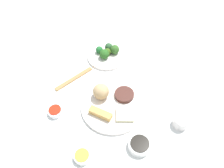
{
  "coord_description": "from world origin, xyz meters",
  "views": [
    {
      "loc": [
        -0.12,
        0.57,
        0.87
      ],
      "look_at": [
        0.05,
        -0.06,
        0.06
      ],
      "focal_mm": 35.77,
      "sensor_mm": 36.0,
      "label": 1
    }
  ],
  "objects_px": {
    "broccoli_plate": "(107,56)",
    "sauce_ramekin_sweet_and_sour": "(55,111)",
    "soy_sauce_bowl": "(139,145)",
    "chopsticks_pair": "(74,79)",
    "sauce_ramekin_hot_mustard": "(82,156)",
    "teacup": "(181,122)",
    "main_plate": "(113,106)"
  },
  "relations": [
    {
      "from": "sauce_ramekin_hot_mustard",
      "to": "main_plate",
      "type": "bearing_deg",
      "value": -101.55
    },
    {
      "from": "broccoli_plate",
      "to": "sauce_ramekin_hot_mustard",
      "type": "distance_m",
      "value": 0.56
    },
    {
      "from": "broccoli_plate",
      "to": "sauce_ramekin_sweet_and_sour",
      "type": "xyz_separation_m",
      "value": [
        0.12,
        0.4,
        0.01
      ]
    },
    {
      "from": "soy_sauce_bowl",
      "to": "chopsticks_pair",
      "type": "relative_size",
      "value": 0.42
    },
    {
      "from": "soy_sauce_bowl",
      "to": "sauce_ramekin_sweet_and_sour",
      "type": "bearing_deg",
      "value": -8.59
    },
    {
      "from": "soy_sauce_bowl",
      "to": "chopsticks_pair",
      "type": "xyz_separation_m",
      "value": [
        0.38,
        -0.26,
        -0.01
      ]
    },
    {
      "from": "main_plate",
      "to": "chopsticks_pair",
      "type": "distance_m",
      "value": 0.26
    },
    {
      "from": "soy_sauce_bowl",
      "to": "sauce_ramekin_hot_mustard",
      "type": "relative_size",
      "value": 1.38
    },
    {
      "from": "sauce_ramekin_hot_mustard",
      "to": "sauce_ramekin_sweet_and_sour",
      "type": "xyz_separation_m",
      "value": [
        0.18,
        -0.16,
        0.0
      ]
    },
    {
      "from": "sauce_ramekin_hot_mustard",
      "to": "sauce_ramekin_sweet_and_sour",
      "type": "bearing_deg",
      "value": -41.02
    },
    {
      "from": "sauce_ramekin_sweet_and_sour",
      "to": "teacup",
      "type": "height_order",
      "value": "teacup"
    },
    {
      "from": "broccoli_plate",
      "to": "soy_sauce_bowl",
      "type": "relative_size",
      "value": 2.3
    },
    {
      "from": "broccoli_plate",
      "to": "chopsticks_pair",
      "type": "relative_size",
      "value": 0.97
    },
    {
      "from": "broccoli_plate",
      "to": "sauce_ramekin_hot_mustard",
      "type": "relative_size",
      "value": 3.17
    },
    {
      "from": "broccoli_plate",
      "to": "chopsticks_pair",
      "type": "height_order",
      "value": "broccoli_plate"
    },
    {
      "from": "sauce_ramekin_hot_mustard",
      "to": "sauce_ramekin_sweet_and_sour",
      "type": "relative_size",
      "value": 1.0
    },
    {
      "from": "broccoli_plate",
      "to": "sauce_ramekin_sweet_and_sour",
      "type": "height_order",
      "value": "sauce_ramekin_sweet_and_sour"
    },
    {
      "from": "broccoli_plate",
      "to": "sauce_ramekin_sweet_and_sour",
      "type": "distance_m",
      "value": 0.42
    },
    {
      "from": "main_plate",
      "to": "sauce_ramekin_hot_mustard",
      "type": "xyz_separation_m",
      "value": [
        0.05,
        0.26,
        0.0
      ]
    },
    {
      "from": "main_plate",
      "to": "teacup",
      "type": "xyz_separation_m",
      "value": [
        -0.3,
        0.01,
        0.02
      ]
    },
    {
      "from": "soy_sauce_bowl",
      "to": "broccoli_plate",
      "type": "bearing_deg",
      "value": -59.89
    },
    {
      "from": "main_plate",
      "to": "teacup",
      "type": "height_order",
      "value": "teacup"
    },
    {
      "from": "broccoli_plate",
      "to": "chopsticks_pair",
      "type": "distance_m",
      "value": 0.23
    },
    {
      "from": "sauce_ramekin_sweet_and_sour",
      "to": "broccoli_plate",
      "type": "bearing_deg",
      "value": -106.7
    },
    {
      "from": "main_plate",
      "to": "broccoli_plate",
      "type": "xyz_separation_m",
      "value": [
        0.12,
        -0.31,
        -0.0
      ]
    },
    {
      "from": "sauce_ramekin_hot_mustard",
      "to": "teacup",
      "type": "relative_size",
      "value": 1.01
    },
    {
      "from": "main_plate",
      "to": "sauce_ramekin_hot_mustard",
      "type": "distance_m",
      "value": 0.26
    },
    {
      "from": "sauce_ramekin_sweet_and_sour",
      "to": "chopsticks_pair",
      "type": "relative_size",
      "value": 0.31
    },
    {
      "from": "main_plate",
      "to": "sauce_ramekin_sweet_and_sour",
      "type": "height_order",
      "value": "sauce_ramekin_sweet_and_sour"
    },
    {
      "from": "main_plate",
      "to": "chopsticks_pair",
      "type": "height_order",
      "value": "main_plate"
    },
    {
      "from": "sauce_ramekin_hot_mustard",
      "to": "teacup",
      "type": "distance_m",
      "value": 0.43
    },
    {
      "from": "teacup",
      "to": "chopsticks_pair",
      "type": "xyz_separation_m",
      "value": [
        0.53,
        -0.12,
        -0.02
      ]
    }
  ]
}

